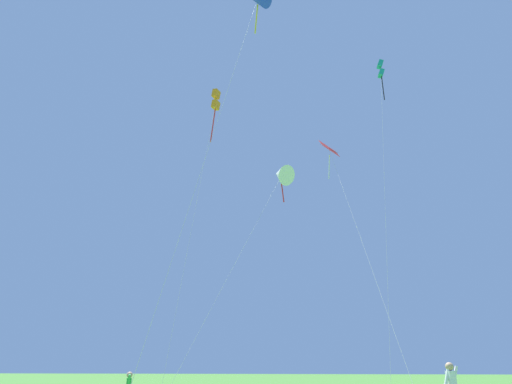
{
  "coord_description": "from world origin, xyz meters",
  "views": [
    {
      "loc": [
        -1.58,
        -2.77,
        1.57
      ],
      "look_at": [
        -9.12,
        23.91,
        12.15
      ],
      "focal_mm": 32.78,
      "sensor_mm": 36.0,
      "label": 1
    }
  ],
  "objects_px": {
    "kite_red_high": "(331,157)",
    "kite_teal_box": "(381,71)",
    "kite_orange_box": "(216,102)",
    "kite_white_distant": "(281,175)"
  },
  "relations": [
    {
      "from": "kite_white_distant",
      "to": "kite_orange_box",
      "type": "bearing_deg",
      "value": 160.51
    },
    {
      "from": "kite_red_high",
      "to": "kite_orange_box",
      "type": "xyz_separation_m",
      "value": [
        -8.71,
        -0.39,
        5.72
      ]
    },
    {
      "from": "kite_red_high",
      "to": "kite_white_distant",
      "type": "relative_size",
      "value": 1.18
    },
    {
      "from": "kite_orange_box",
      "to": "kite_red_high",
      "type": "bearing_deg",
      "value": 2.53
    },
    {
      "from": "kite_red_high",
      "to": "kite_orange_box",
      "type": "relative_size",
      "value": 0.76
    },
    {
      "from": "kite_red_high",
      "to": "kite_teal_box",
      "type": "distance_m",
      "value": 12.3
    },
    {
      "from": "kite_red_high",
      "to": "kite_teal_box",
      "type": "bearing_deg",
      "value": 52.65
    },
    {
      "from": "kite_teal_box",
      "to": "kite_orange_box",
      "type": "bearing_deg",
      "value": -155.45
    },
    {
      "from": "kite_red_high",
      "to": "kite_teal_box",
      "type": "xyz_separation_m",
      "value": [
        4.21,
        5.52,
        10.16
      ]
    },
    {
      "from": "kite_orange_box",
      "to": "kite_white_distant",
      "type": "bearing_deg",
      "value": -19.49
    }
  ]
}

